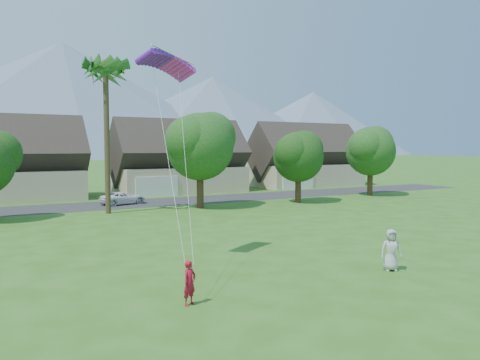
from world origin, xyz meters
TOP-DOWN VIEW (x-y plane):
  - ground at (0.00, 0.00)m, footprint 500.00×500.00m
  - street at (0.00, 34.00)m, footprint 90.00×7.00m
  - kite_flyer at (-4.95, 4.67)m, footprint 0.67×0.59m
  - watcher at (4.50, 4.51)m, footprint 1.06×0.96m
  - parked_car at (0.72, 34.00)m, footprint 4.66×3.02m
  - mountain_ridge at (10.40, 260.00)m, footprint 540.00×240.00m
  - houses_row at (0.49, 42.99)m, footprint 72.75×8.19m
  - tree_row at (-1.14, 27.92)m, footprint 62.27×6.67m
  - fan_palm at (-2.00, 28.50)m, footprint 3.00×3.00m
  - parafoil_kite at (-3.45, 10.82)m, footprint 3.34×1.60m

SIDE VIEW (x-z plane):
  - ground at x=0.00m, z-range 0.00..0.00m
  - street at x=0.00m, z-range 0.00..0.01m
  - parked_car at x=0.72m, z-range 0.00..1.19m
  - kite_flyer at x=-4.95m, z-range 0.00..1.55m
  - watcher at x=4.50m, z-range 0.00..1.83m
  - houses_row at x=0.49m, z-range -0.99..7.87m
  - tree_row at x=-1.14m, z-range 0.66..9.11m
  - parafoil_kite at x=-3.45m, z-range 9.08..9.58m
  - fan_palm at x=-2.00m, z-range 4.90..18.70m
  - mountain_ridge at x=10.40m, z-range -5.93..64.07m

